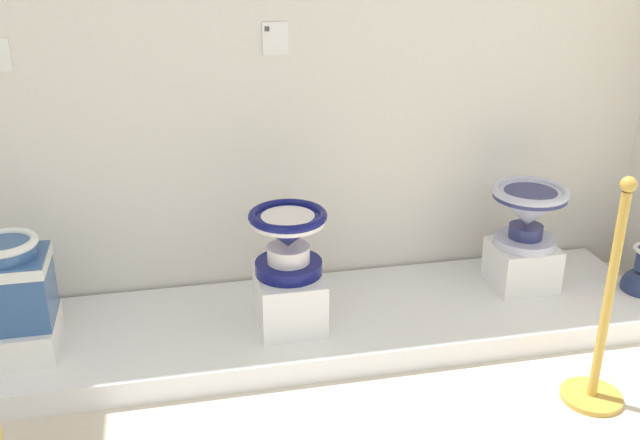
# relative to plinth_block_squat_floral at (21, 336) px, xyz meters

# --- Properties ---
(wall_back) EXTENTS (4.30, 0.06, 3.13)m
(wall_back) POSITION_rel_plinth_block_squat_floral_xyz_m (1.25, 0.52, 1.37)
(wall_back) COLOR silver
(wall_back) RESTS_ON ground_plane
(display_platform) EXTENTS (3.66, 0.83, 0.12)m
(display_platform) POSITION_rel_plinth_block_squat_floral_xyz_m (1.25, 0.05, -0.13)
(display_platform) COLOR white
(display_platform) RESTS_ON ground_plane
(plinth_block_squat_floral) EXTENTS (0.32, 0.36, 0.15)m
(plinth_block_squat_floral) POSITION_rel_plinth_block_squat_floral_xyz_m (0.00, 0.00, 0.00)
(plinth_block_squat_floral) COLOR white
(plinth_block_squat_floral) RESTS_ON display_platform
(antique_toilet_squat_floral) EXTENTS (0.33, 0.30, 0.40)m
(antique_toilet_squat_floral) POSITION_rel_plinth_block_squat_floral_xyz_m (0.00, -0.00, 0.28)
(antique_toilet_squat_floral) COLOR #335993
(antique_toilet_squat_floral) RESTS_ON plinth_block_squat_floral
(plinth_block_central_ornate) EXTENTS (0.30, 0.40, 0.26)m
(plinth_block_central_ornate) POSITION_rel_plinth_block_squat_floral_xyz_m (1.22, 0.00, 0.06)
(plinth_block_central_ornate) COLOR white
(plinth_block_central_ornate) RESTS_ON display_platform
(antique_toilet_central_ornate) EXTENTS (0.37, 0.37, 0.31)m
(antique_toilet_central_ornate) POSITION_rel_plinth_block_squat_floral_xyz_m (1.22, 0.00, 0.38)
(antique_toilet_central_ornate) COLOR navy
(antique_toilet_central_ornate) RESTS_ON plinth_block_central_ornate
(plinth_block_slender_white) EXTENTS (0.32, 0.30, 0.23)m
(plinth_block_slender_white) POSITION_rel_plinth_block_squat_floral_xyz_m (2.49, 0.13, 0.04)
(plinth_block_slender_white) COLOR white
(plinth_block_slender_white) RESTS_ON display_platform
(antique_toilet_slender_white) EXTENTS (0.39, 0.39, 0.32)m
(antique_toilet_slender_white) POSITION_rel_plinth_block_squat_floral_xyz_m (2.49, 0.13, 0.36)
(antique_toilet_slender_white) COLOR silver
(antique_toilet_slender_white) RESTS_ON plinth_block_slender_white
(info_placard_second) EXTENTS (0.13, 0.01, 0.15)m
(info_placard_second) POSITION_rel_plinth_block_squat_floral_xyz_m (1.26, 0.48, 1.20)
(info_placard_second) COLOR white
(stanchion_post_near_right) EXTENTS (0.26, 0.26, 1.02)m
(stanchion_post_near_right) POSITION_rel_plinth_block_squat_floral_xyz_m (2.43, -0.71, 0.10)
(stanchion_post_near_right) COLOR gold
(stanchion_post_near_right) RESTS_ON ground_plane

